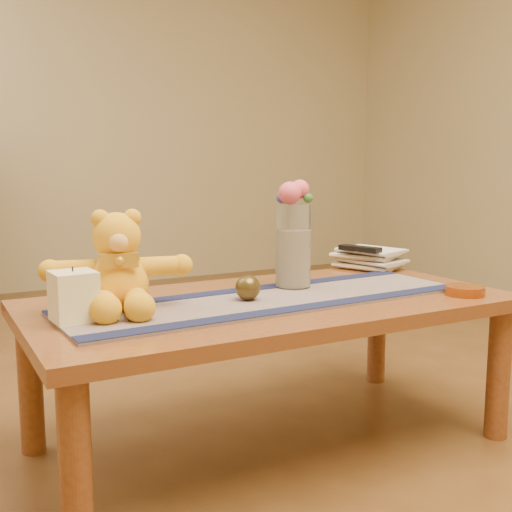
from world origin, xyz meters
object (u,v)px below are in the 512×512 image
pillar_candle (74,296)px  bronze_ball (248,288)px  teddy_bear (118,262)px  book_bottom (357,268)px  tv_remote (360,249)px  glass_vase (293,246)px  amber_dish (465,291)px

pillar_candle → bronze_ball: pillar_candle is taller
bronze_ball → teddy_bear: bearing=168.5°
book_bottom → tv_remote: bearing=-93.0°
teddy_bear → bronze_ball: 0.37m
glass_vase → amber_dish: size_ratio=2.23×
pillar_candle → tv_remote: size_ratio=0.77×
amber_dish → glass_vase: bearing=141.8°
glass_vase → tv_remote: 0.42m
pillar_candle → glass_vase: size_ratio=0.47×
teddy_bear → amber_dish: size_ratio=3.17×
teddy_bear → book_bottom: bearing=24.2°
book_bottom → amber_dish: 0.49m
bronze_ball → book_bottom: bearing=24.6°
tv_remote → teddy_bear: bearing=171.5°
glass_vase → tv_remote: size_ratio=1.62×
pillar_candle → amber_dish: size_ratio=1.06×
bronze_ball → amber_dish: size_ratio=0.62×
pillar_candle → tv_remote: bearing=13.8°
bronze_ball → tv_remote: bearing=23.7°
bronze_ball → book_bottom: (0.60, 0.27, -0.03)m
tv_remote → glass_vase: bearing=-177.3°
amber_dish → bronze_ball: bearing=160.7°
pillar_candle → glass_vase: 0.71m
pillar_candle → tv_remote: 1.12m
glass_vase → book_bottom: glass_vase is taller
pillar_candle → amber_dish: (1.11, -0.21, -0.06)m
tv_remote → bronze_ball: bearing=-176.1°
glass_vase → bronze_ball: size_ratio=3.61×
glass_vase → book_bottom: (0.38, 0.17, -0.13)m
bronze_ball → amber_dish: bearing=-19.3°
teddy_bear → tv_remote: teddy_bear is taller
teddy_bear → glass_vase: glass_vase is taller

